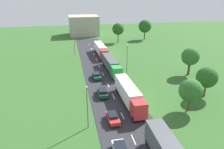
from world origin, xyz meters
The scene contains 17 objects.
road centered at (0.00, 24.50, 0.03)m, with size 10.00×140.00×0.06m, color #2B2B30.
lane_marking_centre centered at (0.00, 22.06, 0.07)m, with size 0.16×123.39×0.01m.
truck_second centered at (2.37, 30.02, 2.18)m, with size 2.66×14.15×3.69m.
truck_third centered at (2.63, 49.00, 2.06)m, with size 2.90×14.49×3.45m.
truck_fourth centered at (2.30, 65.78, 2.12)m, with size 2.86×14.37×3.57m.
car_third centered at (-2.06, 24.23, 0.84)m, with size 1.86×4.10×1.47m.
car_fourth centered at (-2.18, 34.35, 0.88)m, with size 1.95×4.61×1.57m.
car_fifth centered at (-2.15, 44.34, 0.83)m, with size 1.97×4.32×1.47m.
lamppost_second centered at (-6.36, 23.36, 4.18)m, with size 0.36×0.36×7.42m.
lamppost_third centered at (5.97, 44.93, 4.68)m, with size 0.36×0.36×8.41m.
lamppost_fourth centered at (-6.56, 68.10, 4.42)m, with size 0.36×0.36×7.90m.
tree_oak centered at (26.10, 88.23, 5.96)m, with size 5.78×5.78×8.87m.
tree_maple centered at (18.95, 29.92, 4.29)m, with size 4.37×4.37×6.50m.
tree_pine centered at (22.38, 42.45, 4.97)m, with size 4.64×4.64×7.32m.
tree_ash centered at (12.59, 25.16, 4.02)m, with size 4.33×4.33×6.19m.
tree_lime centered at (12.72, 84.34, 5.79)m, with size 5.00×5.00×8.31m.
distant_building centered at (-0.29, 105.38, 4.72)m, with size 14.42×12.90×9.44m, color #B2A899.
Camera 1 is at (-8.61, -7.22, 20.95)m, focal length 35.10 mm.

